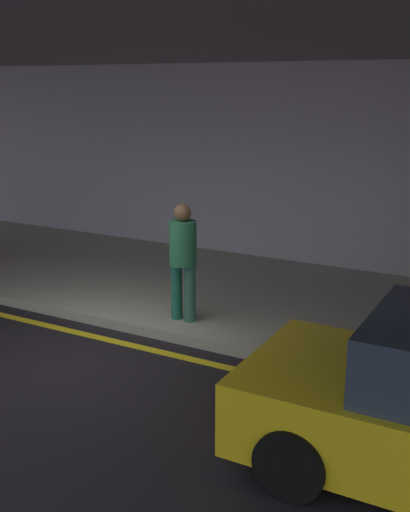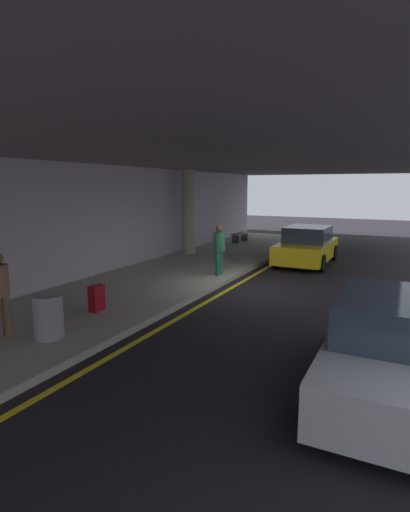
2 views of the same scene
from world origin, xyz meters
name	(u,v)px [view 1 (image 1 of 2)]	position (x,y,z in m)	size (l,w,h in m)	color
ground_plane	(81,359)	(0.00, 0.00, 0.00)	(60.00, 60.00, 0.00)	black
sidewalk	(199,288)	(0.00, 3.10, 0.07)	(26.00, 4.20, 0.15)	#A3A08F
lane_stripe_yellow	(112,341)	(0.00, 0.66, 0.00)	(26.00, 0.14, 0.01)	yellow
ceiling_overhang	(182,46)	(0.00, 2.60, 3.95)	(28.00, 13.20, 0.30)	slate
terminal_back_wall	(256,165)	(0.00, 5.35, 1.90)	(26.00, 0.30, 3.80)	#BBADBE
traveler_with_luggage	(183,255)	(0.64, 1.50, 1.11)	(0.38, 0.38, 1.68)	#1C624F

